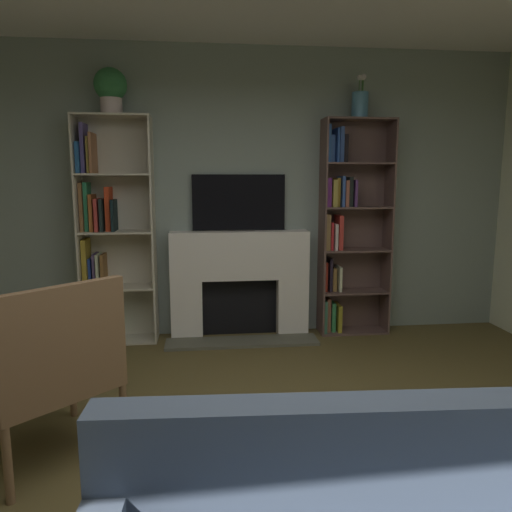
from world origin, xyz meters
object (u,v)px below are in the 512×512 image
at_px(fireplace, 240,281).
at_px(bookshelf_left, 108,236).
at_px(armchair, 48,369).
at_px(vase_with_flowers, 360,103).
at_px(potted_plant, 111,88).
at_px(tv, 239,202).
at_px(bookshelf_right, 346,227).

xyz_separation_m(fireplace, bookshelf_left, (-1.26, 0.00, 0.48)).
bearing_deg(armchair, vase_with_flowers, 40.22).
xyz_separation_m(potted_plant, vase_with_flowers, (2.34, -0.00, -0.09)).
bearing_deg(tv, potted_plant, -174.15).
distance_m(tv, vase_with_flowers, 1.52).
distance_m(tv, bookshelf_right, 1.11).
xyz_separation_m(bookshelf_right, vase_with_flowers, (0.09, -0.05, 1.21)).
xyz_separation_m(fireplace, potted_plant, (-1.17, -0.03, 1.83)).
distance_m(vase_with_flowers, armchair, 3.61).
height_order(tv, bookshelf_right, bookshelf_right).
height_order(fireplace, bookshelf_left, bookshelf_left).
height_order(fireplace, armchair, fireplace).
relative_size(fireplace, vase_with_flowers, 3.56).
relative_size(bookshelf_left, bookshelf_right, 1.00).
bearing_deg(tv, vase_with_flowers, -5.85).
bearing_deg(potted_plant, armchair, -91.62).
bearing_deg(bookshelf_right, potted_plant, -178.78).
bearing_deg(bookshelf_left, tv, 3.79).
height_order(fireplace, potted_plant, potted_plant).
bearing_deg(potted_plant, vase_with_flowers, -0.01).
xyz_separation_m(tv, bookshelf_right, (1.08, -0.07, -0.25)).
bearing_deg(tv, bookshelf_right, -3.80).
bearing_deg(armchair, bookshelf_right, 41.98).
xyz_separation_m(bookshelf_left, bookshelf_right, (2.34, 0.01, 0.05)).
bearing_deg(fireplace, armchair, -120.77).
bearing_deg(potted_plant, bookshelf_left, 158.22).
relative_size(tv, vase_with_flowers, 2.22).
distance_m(potted_plant, armchair, 2.75).
bearing_deg(armchair, bookshelf_left, 90.93).
distance_m(tv, bookshelf_left, 1.30).
height_order(bookshelf_left, armchair, bookshelf_left).
bearing_deg(bookshelf_left, vase_with_flowers, -0.86).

